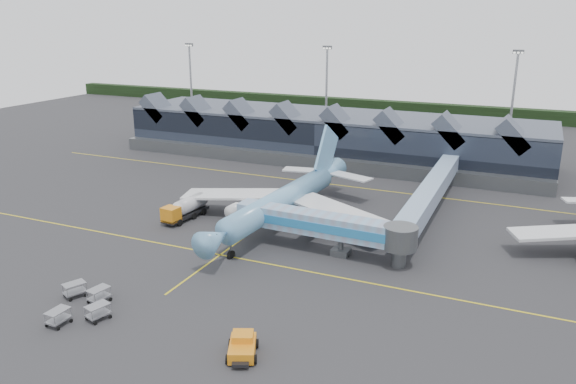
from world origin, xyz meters
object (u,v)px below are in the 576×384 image
at_px(jet_bridge, 334,227).
at_px(fuel_truck, 187,207).
at_px(main_airliner, 285,199).
at_px(pushback_tug, 242,347).

height_order(jet_bridge, fuel_truck, jet_bridge).
height_order(main_airliner, pushback_tug, main_airliner).
xyz_separation_m(fuel_truck, pushback_tug, (25.03, -28.60, -0.91)).
xyz_separation_m(main_airliner, jet_bridge, (10.38, -8.05, -0.09)).
relative_size(main_airliner, jet_bridge, 1.63).
xyz_separation_m(main_airliner, fuel_truck, (-14.51, -4.37, -1.98)).
bearing_deg(jet_bridge, pushback_tug, -87.27).
xyz_separation_m(main_airliner, pushback_tug, (10.51, -32.97, -2.90)).
bearing_deg(main_airliner, pushback_tug, -68.11).
bearing_deg(pushback_tug, fuel_truck, 107.73).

